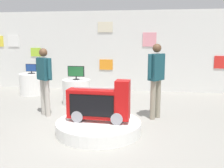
% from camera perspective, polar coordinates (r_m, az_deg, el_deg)
% --- Properties ---
extents(ground_plane, '(30.00, 30.00, 0.00)m').
position_cam_1_polar(ground_plane, '(5.25, -6.99, -11.02)').
color(ground_plane, gray).
extents(back_wall_display, '(11.27, 0.13, 2.85)m').
position_cam_1_polar(back_wall_display, '(9.40, 0.51, 7.31)').
color(back_wall_display, silver).
rests_on(back_wall_display, ground).
extents(main_display_pedestal, '(1.71, 1.71, 0.24)m').
position_cam_1_polar(main_display_pedestal, '(5.28, -2.98, -9.45)').
color(main_display_pedestal, white).
rests_on(main_display_pedestal, ground).
extents(novelty_firetruck_tv, '(1.25, 0.39, 0.85)m').
position_cam_1_polar(novelty_firetruck_tv, '(5.13, -2.78, -4.56)').
color(novelty_firetruck_tv, gray).
rests_on(novelty_firetruck_tv, main_display_pedestal).
extents(display_pedestal_left_rear, '(0.79, 0.79, 0.71)m').
position_cam_1_polar(display_pedestal_left_rear, '(7.52, -7.87, -1.72)').
color(display_pedestal_left_rear, white).
rests_on(display_pedestal_left_rear, ground).
extents(tv_on_left_rear, '(0.48, 0.19, 0.40)m').
position_cam_1_polar(tv_on_left_rear, '(7.42, -7.99, 2.62)').
color(tv_on_left_rear, black).
rests_on(tv_on_left_rear, display_pedestal_left_rear).
extents(display_pedestal_center_rear, '(0.83, 0.83, 0.71)m').
position_cam_1_polar(display_pedestal_center_rear, '(9.14, -17.28, 0.01)').
color(display_pedestal_center_rear, white).
rests_on(display_pedestal_center_rear, ground).
extents(tv_on_center_rear, '(0.39, 0.24, 0.32)m').
position_cam_1_polar(tv_on_center_rear, '(9.07, -17.46, 3.22)').
color(tv_on_center_rear, black).
rests_on(tv_on_center_rear, display_pedestal_center_rear).
extents(shopper_browsing_near_truck, '(0.46, 0.39, 1.65)m').
position_cam_1_polar(shopper_browsing_near_truck, '(6.43, -14.78, 1.60)').
color(shopper_browsing_near_truck, '#B2ADA3').
rests_on(shopper_browsing_near_truck, ground).
extents(shopper_browsing_rear, '(0.39, 0.46, 1.76)m').
position_cam_1_polar(shopper_browsing_rear, '(6.05, 9.76, 1.93)').
color(shopper_browsing_rear, gray).
rests_on(shopper_browsing_rear, ground).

